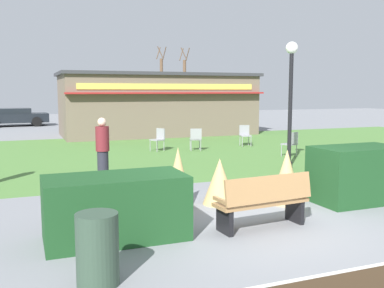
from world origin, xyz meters
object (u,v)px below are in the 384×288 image
(cafe_chair_east, at_px, (245,134))
(tree_left_bg, at_px, (185,87))
(trash_bin, at_px, (97,249))
(tree_right_bg, at_px, (162,86))
(food_kiosk, at_px, (158,104))
(parked_car_west_slot, at_px, (14,117))
(park_bench, at_px, (264,201))
(cafe_chair_west, at_px, (196,137))
(cafe_chair_center, at_px, (159,138))
(lamppost_mid, at_px, (291,89))
(person_strolling, at_px, (103,150))
(cafe_chair_north, at_px, (291,142))

(cafe_chair_east, xyz_separation_m, tree_left_bg, (4.78, 20.25, 2.17))
(trash_bin, xyz_separation_m, tree_right_bg, (11.19, 33.03, 2.34))
(food_kiosk, distance_m, cafe_chair_east, 6.65)
(food_kiosk, relative_size, tree_left_bg, 1.69)
(food_kiosk, distance_m, parked_car_west_slot, 11.47)
(park_bench, xyz_separation_m, food_kiosk, (3.11, 16.40, 1.17))
(park_bench, height_order, tree_right_bg, tree_right_bg)
(cafe_chair_west, relative_size, tree_right_bg, 0.14)
(cafe_chair_center, height_order, parked_car_west_slot, parked_car_west_slot)
(lamppost_mid, relative_size, tree_right_bg, 0.60)
(person_strolling, relative_size, tree_left_bg, 0.28)
(food_kiosk, bearing_deg, lamppost_mid, -86.82)
(park_bench, height_order, lamppost_mid, lamppost_mid)
(lamppost_mid, distance_m, parked_car_west_slot, 21.89)
(lamppost_mid, distance_m, tree_left_bg, 26.28)
(cafe_chair_center, height_order, tree_right_bg, tree_right_bg)
(lamppost_mid, distance_m, cafe_chair_north, 3.04)
(tree_left_bg, bearing_deg, food_kiosk, -115.77)
(cafe_chair_center, bearing_deg, parked_car_west_slot, 109.76)
(cafe_chair_west, xyz_separation_m, person_strolling, (-4.49, -4.88, 0.33))
(cafe_chair_west, distance_m, person_strolling, 6.64)
(trash_bin, height_order, parked_car_west_slot, parked_car_west_slot)
(cafe_chair_west, xyz_separation_m, tree_left_bg, (7.31, 20.89, 2.17))
(parked_car_west_slot, height_order, tree_right_bg, tree_right_bg)
(trash_bin, distance_m, cafe_chair_east, 13.93)
(cafe_chair_west, distance_m, parked_car_west_slot, 17.05)
(trash_bin, distance_m, person_strolling, 5.92)
(cafe_chair_center, xyz_separation_m, tree_right_bg, (6.99, 21.87, 2.25))
(food_kiosk, distance_m, cafe_chair_west, 7.01)
(parked_car_west_slot, bearing_deg, tree_left_bg, 20.43)
(tree_left_bg, bearing_deg, parked_car_west_slot, -159.57)
(park_bench, height_order, cafe_chair_west, park_bench)
(cafe_chair_west, distance_m, cafe_chair_east, 2.62)
(tree_left_bg, bearing_deg, cafe_chair_east, -103.27)
(food_kiosk, height_order, parked_car_west_slot, food_kiosk)
(park_bench, relative_size, trash_bin, 1.94)
(trash_bin, distance_m, food_kiosk, 18.65)
(cafe_chair_west, bearing_deg, food_kiosk, 85.41)
(park_bench, height_order, food_kiosk, food_kiosk)
(cafe_chair_east, relative_size, cafe_chair_center, 1.00)
(trash_bin, bearing_deg, food_kiosk, 70.78)
(park_bench, bearing_deg, tree_right_bg, 75.60)
(park_bench, xyz_separation_m, tree_right_bg, (8.18, 31.85, 2.30))
(food_kiosk, height_order, cafe_chair_west, food_kiosk)
(tree_left_bg, bearing_deg, cafe_chair_center, -113.05)
(park_bench, xyz_separation_m, person_strolling, (-1.93, 4.63, 0.38))
(cafe_chair_north, xyz_separation_m, tree_right_bg, (3.03, 25.08, 2.25))
(parked_car_west_slot, relative_size, tree_right_bg, 0.68)
(cafe_chair_north, bearing_deg, cafe_chair_west, 133.45)
(parked_car_west_slot, bearing_deg, cafe_chair_center, -70.24)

